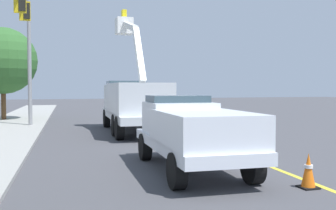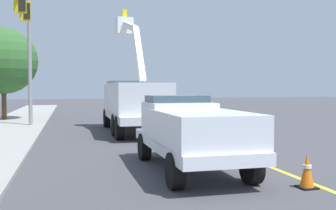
{
  "view_description": "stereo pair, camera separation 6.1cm",
  "coord_description": "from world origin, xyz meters",
  "px_view_note": "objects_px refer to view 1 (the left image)",
  "views": [
    {
      "loc": [
        -20.23,
        6.81,
        2.31
      ],
      "look_at": [
        -1.1,
        0.7,
        1.4
      ],
      "focal_mm": 41.42,
      "sensor_mm": 36.0,
      "label": 1
    },
    {
      "loc": [
        -20.25,
        6.75,
        2.31
      ],
      "look_at": [
        -1.1,
        0.7,
        1.4
      ],
      "focal_mm": 41.42,
      "sensor_mm": 36.0,
      "label": 2
    }
  ],
  "objects_px": {
    "traffic_cone_mid_front": "(151,117)",
    "traffic_signal_mast": "(27,34)",
    "utility_bucket_truck": "(133,101)",
    "traffic_cone_leading": "(308,171)",
    "service_pickup_truck": "(192,130)",
    "passing_minivan": "(182,105)"
  },
  "relations": [
    {
      "from": "service_pickup_truck",
      "to": "traffic_signal_mast",
      "type": "xyz_separation_m",
      "value": [
        12.5,
        4.75,
        4.09
      ]
    },
    {
      "from": "passing_minivan",
      "to": "traffic_signal_mast",
      "type": "bearing_deg",
      "value": 116.42
    },
    {
      "from": "traffic_cone_leading",
      "to": "traffic_signal_mast",
      "type": "xyz_separation_m",
      "value": [
        15.08,
        6.61,
        4.81
      ]
    },
    {
      "from": "traffic_cone_leading",
      "to": "traffic_cone_mid_front",
      "type": "distance_m",
      "value": 16.38
    },
    {
      "from": "service_pickup_truck",
      "to": "traffic_cone_mid_front",
      "type": "height_order",
      "value": "service_pickup_truck"
    },
    {
      "from": "traffic_cone_mid_front",
      "to": "traffic_signal_mast",
      "type": "bearing_deg",
      "value": 99.86
    },
    {
      "from": "utility_bucket_truck",
      "to": "traffic_cone_mid_front",
      "type": "distance_m",
      "value": 4.66
    },
    {
      "from": "traffic_cone_mid_front",
      "to": "traffic_signal_mast",
      "type": "distance_m",
      "value": 8.85
    },
    {
      "from": "traffic_cone_leading",
      "to": "traffic_signal_mast",
      "type": "bearing_deg",
      "value": 23.68
    },
    {
      "from": "traffic_cone_mid_front",
      "to": "traffic_signal_mast",
      "type": "height_order",
      "value": "traffic_signal_mast"
    },
    {
      "from": "traffic_signal_mast",
      "to": "traffic_cone_mid_front",
      "type": "bearing_deg",
      "value": -80.14
    },
    {
      "from": "service_pickup_truck",
      "to": "passing_minivan",
      "type": "relative_size",
      "value": 1.17
    },
    {
      "from": "passing_minivan",
      "to": "traffic_signal_mast",
      "type": "xyz_separation_m",
      "value": [
        -5.43,
        10.93,
        4.24
      ]
    },
    {
      "from": "service_pickup_truck",
      "to": "utility_bucket_truck",
      "type": "bearing_deg",
      "value": -3.06
    },
    {
      "from": "service_pickup_truck",
      "to": "traffic_cone_mid_front",
      "type": "relative_size",
      "value": 6.56
    },
    {
      "from": "utility_bucket_truck",
      "to": "traffic_cone_leading",
      "type": "bearing_deg",
      "value": -173.82
    },
    {
      "from": "passing_minivan",
      "to": "traffic_cone_leading",
      "type": "height_order",
      "value": "passing_minivan"
    },
    {
      "from": "service_pickup_truck",
      "to": "traffic_cone_leading",
      "type": "xyz_separation_m",
      "value": [
        -2.59,
        -1.86,
        -0.72
      ]
    },
    {
      "from": "traffic_cone_leading",
      "to": "traffic_signal_mast",
      "type": "distance_m",
      "value": 17.16
    },
    {
      "from": "service_pickup_truck",
      "to": "traffic_cone_mid_front",
      "type": "distance_m",
      "value": 14.03
    },
    {
      "from": "traffic_cone_mid_front",
      "to": "utility_bucket_truck",
      "type": "bearing_deg",
      "value": 152.81
    },
    {
      "from": "service_pickup_truck",
      "to": "traffic_signal_mast",
      "type": "distance_m",
      "value": 13.98
    }
  ]
}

